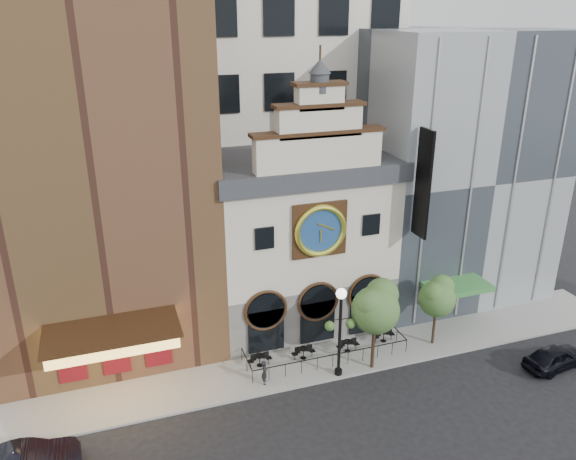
% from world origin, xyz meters
% --- Properties ---
extents(ground, '(120.00, 120.00, 0.00)m').
position_xyz_m(ground, '(0.00, 0.00, 0.00)').
color(ground, black).
rests_on(ground, ground).
extents(sidewalk, '(44.00, 5.00, 0.15)m').
position_xyz_m(sidewalk, '(0.00, 2.50, 0.07)').
color(sidewalk, gray).
rests_on(sidewalk, ground).
extents(clock_building, '(12.60, 8.78, 18.65)m').
position_xyz_m(clock_building, '(0.00, 7.82, 6.69)').
color(clock_building, '#605E5B').
rests_on(clock_building, ground).
extents(theater_building, '(14.00, 15.60, 25.00)m').
position_xyz_m(theater_building, '(-13.00, 9.96, 12.60)').
color(theater_building, brown).
rests_on(theater_building, ground).
extents(retail_building, '(14.00, 14.40, 20.00)m').
position_xyz_m(retail_building, '(12.99, 9.99, 10.14)').
color(retail_building, gray).
rests_on(retail_building, ground).
extents(office_tower, '(20.00, 16.00, 40.00)m').
position_xyz_m(office_tower, '(0.00, 20.00, 20.00)').
color(office_tower, silver).
rests_on(office_tower, ground).
extents(cafe_railing, '(10.60, 2.60, 0.90)m').
position_xyz_m(cafe_railing, '(0.00, 2.50, 0.60)').
color(cafe_railing, black).
rests_on(cafe_railing, sidewalk).
extents(bistro_0, '(1.58, 0.68, 0.90)m').
position_xyz_m(bistro_0, '(-4.37, 2.83, 0.61)').
color(bistro_0, black).
rests_on(bistro_0, sidewalk).
extents(bistro_1, '(1.58, 0.68, 0.90)m').
position_xyz_m(bistro_1, '(-1.44, 2.69, 0.61)').
color(bistro_1, black).
rests_on(bistro_1, sidewalk).
extents(bistro_2, '(1.58, 0.68, 0.90)m').
position_xyz_m(bistro_2, '(1.63, 2.49, 0.61)').
color(bistro_2, black).
rests_on(bistro_2, sidewalk).
extents(bistro_3, '(1.58, 0.68, 0.90)m').
position_xyz_m(bistro_3, '(4.47, 2.82, 0.61)').
color(bistro_3, black).
rests_on(bistro_3, sidewalk).
extents(car_right, '(4.67, 2.35, 1.53)m').
position_xyz_m(car_right, '(13.53, -3.21, 0.76)').
color(car_right, black).
rests_on(car_right, ground).
extents(pedestrian, '(0.52, 0.66, 1.60)m').
position_xyz_m(pedestrian, '(-4.59, 0.98, 0.95)').
color(pedestrian, black).
rests_on(pedestrian, sidewalk).
extents(lamppost, '(1.91, 0.77, 5.99)m').
position_xyz_m(lamppost, '(0.04, 0.40, 3.85)').
color(lamppost, black).
rests_on(lamppost, sidewalk).
extents(tree_left, '(3.10, 2.98, 5.96)m').
position_xyz_m(tree_left, '(2.42, 0.44, 4.52)').
color(tree_left, '#382619').
rests_on(tree_left, sidewalk).
extents(tree_right, '(2.55, 2.46, 4.92)m').
position_xyz_m(tree_right, '(7.58, 1.58, 3.76)').
color(tree_right, '#382619').
rests_on(tree_right, sidewalk).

